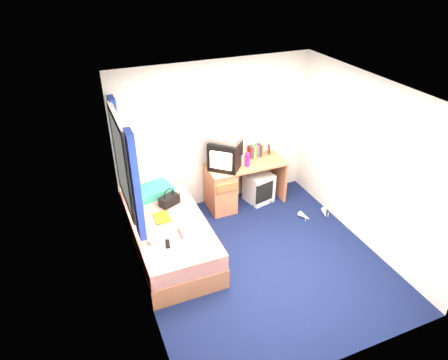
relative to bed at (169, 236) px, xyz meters
name	(u,v)px	position (x,y,z in m)	size (l,w,h in m)	color
ground	(260,261)	(1.10, -0.70, -0.27)	(3.40, 3.40, 0.00)	#0C1438
room_shell	(266,170)	(1.10, -0.70, 1.18)	(3.40, 3.40, 3.40)	white
bed	(169,236)	(0.00, 0.00, 0.00)	(1.01, 2.00, 0.54)	#C17750
pillow	(153,191)	(-0.04, 0.71, 0.33)	(0.57, 0.37, 0.13)	#1C84B8
desk	(230,185)	(1.25, 0.74, 0.14)	(1.30, 0.55, 0.75)	#C17750
storage_cube	(259,187)	(1.77, 0.70, -0.01)	(0.41, 0.41, 0.51)	white
crt_tv	(225,155)	(1.16, 0.74, 0.71)	(0.62, 0.62, 0.46)	black
vcr	(225,139)	(1.17, 0.74, 0.98)	(0.46, 0.33, 0.09)	#ACACAF
book_row	(255,151)	(1.78, 0.90, 0.58)	(0.24, 0.13, 0.20)	maroon
picture_frame	(269,149)	(2.04, 0.92, 0.55)	(0.02, 0.12, 0.14)	black
pink_water_bottle	(247,160)	(1.50, 0.64, 0.59)	(0.07, 0.07, 0.22)	#C91C86
aerosol_can	(242,160)	(1.45, 0.72, 0.57)	(0.05, 0.05, 0.17)	white
handbag	(169,200)	(0.13, 0.37, 0.35)	(0.33, 0.27, 0.27)	black
towel	(193,228)	(0.24, -0.37, 0.33)	(0.32, 0.27, 0.11)	white
magazine	(162,218)	(-0.07, 0.08, 0.28)	(0.21, 0.28, 0.01)	#B2CE16
water_bottle	(156,239)	(-0.26, -0.38, 0.31)	(0.07, 0.07, 0.20)	silver
colour_swatch_fan	(188,240)	(0.12, -0.52, 0.28)	(0.22, 0.06, 0.01)	gold
remote_control	(168,244)	(-0.14, -0.50, 0.28)	(0.05, 0.16, 0.02)	black
window_assembly	(125,164)	(-0.45, 0.20, 1.15)	(0.11, 1.42, 1.40)	silver
white_heels	(315,215)	(2.39, -0.10, -0.23)	(0.52, 0.28, 0.09)	silver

